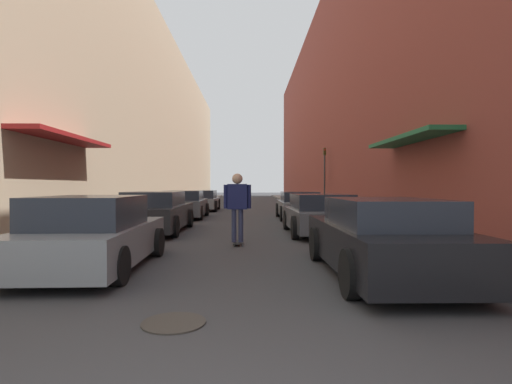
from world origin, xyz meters
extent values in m
plane|color=#38383A|center=(0.00, 23.12, 0.00)|extent=(127.16, 127.16, 0.00)
cube|color=gray|center=(-4.58, 28.90, 0.06)|extent=(1.80, 57.80, 0.12)
cube|color=gray|center=(4.58, 28.90, 0.06)|extent=(1.80, 57.80, 0.12)
cube|color=tan|center=(-7.48, 28.90, 6.41)|extent=(4.00, 57.80, 12.82)
cube|color=maroon|center=(-5.08, 10.12, 2.90)|extent=(1.00, 4.80, 0.12)
cube|color=brown|center=(7.48, 28.90, 7.54)|extent=(4.00, 57.80, 15.08)
cube|color=#1E6038|center=(5.08, 10.12, 2.90)|extent=(1.00, 4.80, 0.12)
cube|color=gray|center=(-2.51, 5.56, 0.47)|extent=(1.88, 4.07, 0.62)
cube|color=#232833|center=(-2.51, 5.36, 1.05)|extent=(1.62, 2.13, 0.54)
cylinder|color=black|center=(-3.38, 6.81, 0.30)|extent=(0.18, 0.60, 0.60)
cylinder|color=black|center=(-1.64, 6.81, 0.30)|extent=(0.18, 0.60, 0.60)
cylinder|color=black|center=(-3.38, 4.32, 0.30)|extent=(0.18, 0.60, 0.60)
cylinder|color=black|center=(-1.64, 4.32, 0.30)|extent=(0.18, 0.60, 0.60)
cube|color=#232326|center=(-2.71, 11.34, 0.52)|extent=(1.80, 4.71, 0.69)
cube|color=#232833|center=(-2.71, 11.10, 1.09)|extent=(1.57, 2.46, 0.45)
cylinder|color=black|center=(-3.56, 12.79, 0.32)|extent=(0.18, 0.65, 0.65)
cylinder|color=black|center=(-1.85, 12.79, 0.32)|extent=(0.18, 0.65, 0.65)
cylinder|color=black|center=(-3.56, 9.88, 0.32)|extent=(0.18, 0.65, 0.65)
cylinder|color=black|center=(-1.85, 9.88, 0.32)|extent=(0.18, 0.65, 0.65)
cube|color=#515459|center=(-2.72, 17.07, 0.51)|extent=(1.93, 4.22, 0.67)
cube|color=#232833|center=(-2.72, 16.86, 1.06)|extent=(1.66, 2.21, 0.43)
cylinder|color=black|center=(-3.61, 18.36, 0.31)|extent=(0.18, 0.63, 0.63)
cylinder|color=black|center=(-1.83, 18.36, 0.31)|extent=(0.18, 0.63, 0.63)
cylinder|color=black|center=(-3.61, 15.77, 0.31)|extent=(0.18, 0.63, 0.63)
cylinder|color=black|center=(-1.83, 15.77, 0.31)|extent=(0.18, 0.63, 0.63)
cube|color=gray|center=(-2.59, 22.55, 0.47)|extent=(2.00, 3.95, 0.57)
cube|color=#232833|center=(-2.59, 22.36, 0.99)|extent=(1.73, 2.07, 0.48)
cylinder|color=black|center=(-3.54, 23.77, 0.33)|extent=(0.18, 0.66, 0.66)
cylinder|color=black|center=(-1.64, 23.77, 0.33)|extent=(0.18, 0.66, 0.66)
cylinder|color=black|center=(-3.54, 21.34, 0.33)|extent=(0.18, 0.66, 0.66)
cylinder|color=black|center=(-1.64, 21.34, 0.33)|extent=(0.18, 0.66, 0.66)
cube|color=black|center=(2.52, 4.92, 0.52)|extent=(1.79, 4.40, 0.67)
cube|color=#232833|center=(2.52, 4.70, 1.07)|extent=(1.57, 2.29, 0.44)
cylinder|color=black|center=(1.65, 6.29, 0.33)|extent=(0.18, 0.67, 0.67)
cylinder|color=black|center=(3.39, 6.29, 0.33)|extent=(0.18, 0.67, 0.67)
cylinder|color=black|center=(1.65, 3.56, 0.33)|extent=(0.18, 0.67, 0.67)
cylinder|color=black|center=(3.39, 3.56, 0.33)|extent=(0.18, 0.67, 0.67)
cube|color=#515459|center=(2.51, 10.71, 0.48)|extent=(1.98, 4.17, 0.60)
cube|color=#232833|center=(2.51, 10.51, 1.01)|extent=(1.71, 2.19, 0.46)
cylinder|color=black|center=(1.59, 11.99, 0.33)|extent=(0.18, 0.66, 0.66)
cylinder|color=black|center=(3.43, 11.99, 0.33)|extent=(0.18, 0.66, 0.66)
cylinder|color=black|center=(1.59, 9.43, 0.33)|extent=(0.18, 0.66, 0.66)
cylinder|color=black|center=(3.43, 9.43, 0.33)|extent=(0.18, 0.66, 0.66)
cube|color=gray|center=(2.56, 16.32, 0.49)|extent=(1.77, 4.16, 0.62)
cube|color=#232833|center=(2.56, 16.11, 1.02)|extent=(1.55, 2.17, 0.43)
cylinder|color=black|center=(1.70, 17.61, 0.33)|extent=(0.18, 0.66, 0.66)
cylinder|color=black|center=(3.41, 17.61, 0.33)|extent=(0.18, 0.66, 0.66)
cylinder|color=black|center=(1.70, 15.04, 0.33)|extent=(0.18, 0.66, 0.66)
cylinder|color=black|center=(3.41, 15.04, 0.33)|extent=(0.18, 0.66, 0.66)
cube|color=black|center=(0.01, 8.43, 0.07)|extent=(0.20, 0.78, 0.02)
cylinder|color=beige|center=(-0.07, 8.68, 0.03)|extent=(0.03, 0.06, 0.06)
cylinder|color=beige|center=(0.08, 8.68, 0.03)|extent=(0.03, 0.06, 0.06)
cylinder|color=beige|center=(-0.07, 8.18, 0.03)|extent=(0.03, 0.06, 0.06)
cylinder|color=beige|center=(0.08, 8.18, 0.03)|extent=(0.03, 0.06, 0.06)
cylinder|color=#2D3351|center=(-0.08, 8.43, 0.49)|extent=(0.12, 0.12, 0.84)
cylinder|color=#2D3351|center=(0.09, 8.43, 0.49)|extent=(0.12, 0.12, 0.84)
cube|color=#191E4C|center=(0.01, 8.43, 1.23)|extent=(0.50, 0.22, 0.64)
sphere|color=tan|center=(0.01, 8.43, 1.68)|extent=(0.27, 0.27, 0.27)
cylinder|color=#191E4C|center=(-0.29, 8.43, 1.23)|extent=(0.10, 0.10, 0.60)
cylinder|color=#191E4C|center=(0.31, 8.43, 1.23)|extent=(0.10, 0.10, 0.60)
cylinder|color=#332D28|center=(-0.52, 2.64, 0.01)|extent=(0.70, 0.70, 0.02)
cylinder|color=#2D2D2D|center=(5.13, 23.71, 2.02)|extent=(0.10, 0.10, 3.80)
cube|color=#332D0F|center=(5.13, 23.71, 3.69)|extent=(0.16, 0.16, 0.45)
sphere|color=red|center=(5.13, 23.62, 3.81)|extent=(0.11, 0.11, 0.11)
camera|label=1|loc=(0.31, -1.69, 1.50)|focal=28.00mm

